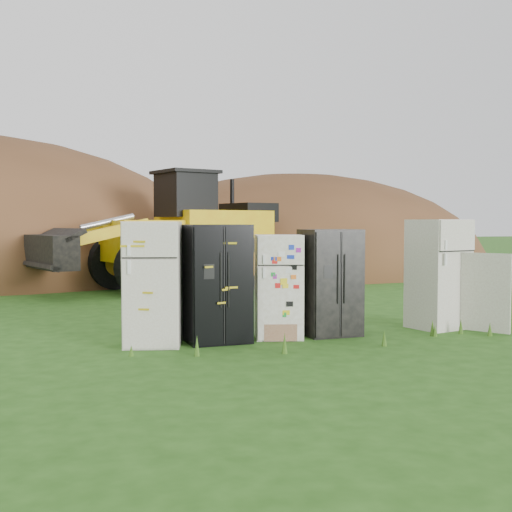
{
  "coord_description": "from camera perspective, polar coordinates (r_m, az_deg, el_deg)",
  "views": [
    {
      "loc": [
        -3.92,
        -9.36,
        1.8
      ],
      "look_at": [
        -0.27,
        2.0,
        1.18
      ],
      "focal_mm": 45.0,
      "sensor_mm": 36.0,
      "label": 1
    }
  ],
  "objects": [
    {
      "name": "fridge_black_side",
      "position": [
        9.66,
        -3.49,
        -2.45
      ],
      "size": [
        0.95,
        0.76,
        1.77
      ],
      "primitive_type": null,
      "rotation": [
        0.0,
        0.0,
        0.03
      ],
      "color": "black",
      "rests_on": "ground"
    },
    {
      "name": "dirt_mound_back",
      "position": [
        27.7,
        -10.26,
        -0.77
      ],
      "size": [
        18.9,
        12.6,
        6.89
      ],
      "primitive_type": "ellipsoid",
      "color": "#462B16",
      "rests_on": "ground"
    },
    {
      "name": "ground",
      "position": [
        10.3,
        4.86,
        -7.07
      ],
      "size": [
        120.0,
        120.0,
        0.0
      ],
      "primitive_type": "plane",
      "color": "#244F15",
      "rests_on": "ground"
    },
    {
      "name": "wheel_loader",
      "position": [
        17.14,
        -8.62,
        2.3
      ],
      "size": [
        7.11,
        4.51,
        3.2
      ],
      "primitive_type": null,
      "rotation": [
        0.0,
        0.0,
        0.3
      ],
      "color": "yellow",
      "rests_on": "ground"
    },
    {
      "name": "fridge_dark_mid",
      "position": [
        10.31,
        6.6,
        -2.34
      ],
      "size": [
        0.88,
        0.73,
        1.69
      ],
      "primitive_type": null,
      "rotation": [
        0.0,
        0.0,
        0.03
      ],
      "color": "black",
      "rests_on": "ground"
    },
    {
      "name": "fridge_leftmost",
      "position": [
        9.49,
        -9.15,
        -2.44
      ],
      "size": [
        0.97,
        0.95,
        1.81
      ],
      "primitive_type": null,
      "rotation": [
        0.0,
        0.0,
        -0.26
      ],
      "color": "silver",
      "rests_on": "ground"
    },
    {
      "name": "fridge_open_door",
      "position": [
        11.32,
        15.89,
        -1.55
      ],
      "size": [
        1.0,
        0.95,
        1.85
      ],
      "primitive_type": null,
      "rotation": [
        0.0,
        0.0,
        0.23
      ],
      "color": "silver",
      "rests_on": "ground"
    },
    {
      "name": "fridge_sticker",
      "position": [
        10.0,
        2.02,
        -2.72
      ],
      "size": [
        0.86,
        0.82,
        1.61
      ],
      "primitive_type": null,
      "rotation": [
        0.0,
        0.0,
        -0.25
      ],
      "color": "white",
      "rests_on": "ground"
    },
    {
      "name": "dirt_mound_right",
      "position": [
        23.85,
        3.74,
        -1.34
      ],
      "size": [
        14.74,
        10.81,
        7.18
      ],
      "primitive_type": "ellipsoid",
      "color": "#462B16",
      "rests_on": "ground"
    }
  ]
}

